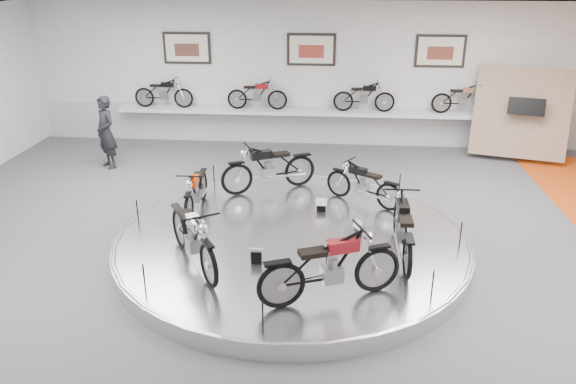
# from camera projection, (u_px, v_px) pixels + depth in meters

# --- Properties ---
(floor) EXTENTS (16.00, 16.00, 0.00)m
(floor) POSITION_uv_depth(u_px,v_px,m) (291.00, 258.00, 10.07)
(floor) COLOR #535356
(floor) RESTS_ON ground
(ceiling) EXTENTS (16.00, 16.00, 0.00)m
(ceiling) POSITION_uv_depth(u_px,v_px,m) (291.00, 27.00, 8.56)
(ceiling) COLOR white
(ceiling) RESTS_ON wall_back
(wall_back) EXTENTS (16.00, 0.00, 16.00)m
(wall_back) POSITION_uv_depth(u_px,v_px,m) (311.00, 75.00, 15.78)
(wall_back) COLOR white
(wall_back) RESTS_ON floor
(dado_band) EXTENTS (15.68, 0.04, 1.10)m
(dado_band) POSITION_uv_depth(u_px,v_px,m) (310.00, 125.00, 16.30)
(dado_band) COLOR #BCBCBA
(dado_band) RESTS_ON floor
(display_platform) EXTENTS (6.40, 6.40, 0.30)m
(display_platform) POSITION_uv_depth(u_px,v_px,m) (292.00, 243.00, 10.29)
(display_platform) COLOR silver
(display_platform) RESTS_ON floor
(platform_rim) EXTENTS (6.40, 6.40, 0.10)m
(platform_rim) POSITION_uv_depth(u_px,v_px,m) (292.00, 237.00, 10.25)
(platform_rim) COLOR #B2B2BA
(platform_rim) RESTS_ON display_platform
(shelf) EXTENTS (11.00, 0.55, 0.10)m
(shelf) POSITION_uv_depth(u_px,v_px,m) (310.00, 112.00, 15.88)
(shelf) COLOR silver
(shelf) RESTS_ON wall_back
(poster_left) EXTENTS (1.35, 0.06, 0.88)m
(poster_left) POSITION_uv_depth(u_px,v_px,m) (187.00, 48.00, 15.75)
(poster_left) COLOR #EBE7CB
(poster_left) RESTS_ON wall_back
(poster_center) EXTENTS (1.35, 0.06, 0.88)m
(poster_center) POSITION_uv_depth(u_px,v_px,m) (311.00, 50.00, 15.47)
(poster_center) COLOR #EBE7CB
(poster_center) RESTS_ON wall_back
(poster_right) EXTENTS (1.35, 0.06, 0.88)m
(poster_right) POSITION_uv_depth(u_px,v_px,m) (440.00, 51.00, 15.20)
(poster_right) COLOR #EBE7CB
(poster_right) RESTS_ON wall_back
(display_panel) EXTENTS (2.56, 1.52, 2.30)m
(display_panel) POSITION_uv_depth(u_px,v_px,m) (521.00, 113.00, 14.78)
(display_panel) COLOR tan
(display_panel) RESTS_ON floor
(shelf_bike_a) EXTENTS (1.22, 0.43, 0.73)m
(shelf_bike_a) POSITION_uv_depth(u_px,v_px,m) (164.00, 95.00, 16.05)
(shelf_bike_a) COLOR black
(shelf_bike_a) RESTS_ON shelf
(shelf_bike_b) EXTENTS (1.22, 0.43, 0.73)m
(shelf_bike_b) POSITION_uv_depth(u_px,v_px,m) (257.00, 97.00, 15.84)
(shelf_bike_b) COLOR maroon
(shelf_bike_b) RESTS_ON shelf
(shelf_bike_c) EXTENTS (1.22, 0.43, 0.73)m
(shelf_bike_c) POSITION_uv_depth(u_px,v_px,m) (364.00, 99.00, 15.60)
(shelf_bike_c) COLOR black
(shelf_bike_c) RESTS_ON shelf
(shelf_bike_d) EXTENTS (1.22, 0.43, 0.73)m
(shelf_bike_d) POSITION_uv_depth(u_px,v_px,m) (463.00, 101.00, 15.38)
(shelf_bike_d) COLOR #A9A9AD
(shelf_bike_d) RESTS_ON shelf
(bike_a) EXTENTS (1.54, 1.25, 0.88)m
(bike_a) POSITION_uv_depth(u_px,v_px,m) (363.00, 183.00, 11.44)
(bike_a) COLOR black
(bike_a) RESTS_ON display_platform
(bike_b) EXTENTS (1.91, 1.39, 1.07)m
(bike_b) POSITION_uv_depth(u_px,v_px,m) (269.00, 167.00, 12.07)
(bike_b) COLOR black
(bike_b) RESTS_ON display_platform
(bike_c) EXTENTS (0.58, 1.58, 0.92)m
(bike_c) POSITION_uv_depth(u_px,v_px,m) (196.00, 190.00, 11.03)
(bike_c) COLOR #C33804
(bike_c) RESTS_ON display_platform
(bike_d) EXTENTS (1.52, 1.88, 1.07)m
(bike_d) POSITION_uv_depth(u_px,v_px,m) (193.00, 236.00, 9.03)
(bike_d) COLOR #A9A9AD
(bike_d) RESTS_ON display_platform
(bike_e) EXTENTS (1.99, 1.32, 1.10)m
(bike_e) POSITION_uv_depth(u_px,v_px,m) (331.00, 266.00, 8.08)
(bike_e) COLOR maroon
(bike_e) RESTS_ON display_platform
(bike_f) EXTENTS (0.66, 1.79, 1.05)m
(bike_f) POSITION_uv_depth(u_px,v_px,m) (403.00, 228.00, 9.33)
(bike_f) COLOR black
(bike_f) RESTS_ON display_platform
(visitor) EXTENTS (0.80, 0.78, 1.86)m
(visitor) POSITION_uv_depth(u_px,v_px,m) (106.00, 132.00, 14.23)
(visitor) COLOR black
(visitor) RESTS_ON floor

